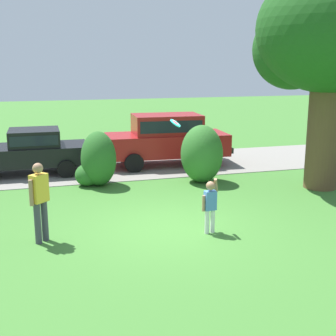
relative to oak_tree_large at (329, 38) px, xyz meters
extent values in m
plane|color=#3D752D|center=(-5.55, -2.22, -4.49)|extent=(80.00, 80.00, 0.00)
cube|color=gray|center=(-5.55, 4.42, -4.48)|extent=(28.00, 4.40, 0.02)
cylinder|color=brown|center=(-0.04, -0.16, -2.77)|extent=(0.98, 0.98, 3.43)
ellipsoid|color=#1E511C|center=(-0.04, -0.16, 0.24)|extent=(4.33, 4.33, 3.68)
ellipsoid|color=#1E511C|center=(-0.64, 0.87, -0.30)|extent=(2.47, 2.47, 2.47)
ellipsoid|color=#286023|center=(-6.57, 2.02, -3.63)|extent=(1.10, 1.31, 1.72)
ellipsoid|color=#286023|center=(-6.93, 2.07, -4.14)|extent=(0.78, 0.78, 0.70)
ellipsoid|color=#33702B|center=(-3.33, 1.51, -3.56)|extent=(1.34, 1.44, 1.86)
cube|color=black|center=(-8.78, 4.24, -3.81)|extent=(4.22, 1.88, 0.64)
cube|color=black|center=(-8.47, 4.24, -3.21)|extent=(1.70, 1.64, 0.56)
cube|color=black|center=(-8.47, 4.24, -3.21)|extent=(1.56, 1.65, 0.34)
cylinder|color=black|center=(-7.49, 3.29, -4.19)|extent=(0.60, 0.23, 0.60)
cylinder|color=black|center=(-7.47, 5.17, -4.19)|extent=(0.60, 0.23, 0.60)
cube|color=black|center=(-6.64, 4.22, -3.97)|extent=(0.14, 1.75, 0.20)
cube|color=maroon|center=(-3.70, 4.28, -3.69)|extent=(4.60, 2.09, 0.80)
cube|color=maroon|center=(-3.70, 4.28, -2.93)|extent=(2.56, 1.76, 0.72)
cube|color=black|center=(-3.70, 4.28, -2.93)|extent=(2.37, 1.76, 0.43)
cylinder|color=black|center=(-5.14, 3.42, -4.15)|extent=(0.69, 0.26, 0.68)
cylinder|color=black|center=(-5.04, 5.30, -4.15)|extent=(0.69, 0.26, 0.68)
cylinder|color=black|center=(-2.36, 3.27, -4.15)|extent=(0.69, 0.26, 0.68)
cylinder|color=black|center=(-2.25, 5.14, -4.15)|extent=(0.69, 0.26, 0.68)
cube|color=black|center=(-5.98, 4.41, -3.89)|extent=(0.22, 1.75, 0.20)
cube|color=black|center=(-1.41, 4.15, -3.89)|extent=(0.22, 1.75, 0.20)
cylinder|color=white|center=(-4.82, -2.86, -4.21)|extent=(0.10, 0.10, 0.55)
cylinder|color=white|center=(-4.68, -2.84, -4.21)|extent=(0.10, 0.10, 0.55)
cube|color=#4C7FCC|center=(-4.75, -2.85, -3.72)|extent=(0.27, 0.18, 0.44)
sphere|color=#A37556|center=(-4.75, -2.85, -3.38)|extent=(0.20, 0.20, 0.20)
cylinder|color=#A37556|center=(-4.59, -2.79, -3.40)|extent=(0.19, 0.25, 0.39)
cylinder|color=#A37556|center=(-4.91, -2.86, -3.77)|extent=(0.07, 0.07, 0.36)
cylinder|color=#1EB7B2|center=(-5.30, -1.97, -2.07)|extent=(0.29, 0.27, 0.24)
cylinder|color=red|center=(-5.30, -1.97, -2.07)|extent=(0.17, 0.16, 0.14)
cylinder|color=#3F3F4C|center=(-8.48, -2.40, -4.04)|extent=(0.14, 0.14, 0.90)
cylinder|color=#3F3F4C|center=(-8.33, -2.26, -4.04)|extent=(0.14, 0.14, 0.90)
cube|color=gold|center=(-8.40, -2.33, -3.29)|extent=(0.41, 0.41, 0.60)
sphere|color=#A37556|center=(-8.40, -2.33, -2.86)|extent=(0.22, 0.22, 0.22)
cylinder|color=#A37556|center=(-8.56, -2.48, -3.34)|extent=(0.09, 0.09, 0.55)
cylinder|color=#A37556|center=(-8.24, -2.18, -3.34)|extent=(0.09, 0.09, 0.55)
camera|label=1|loc=(-8.38, -11.91, -0.75)|focal=48.57mm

